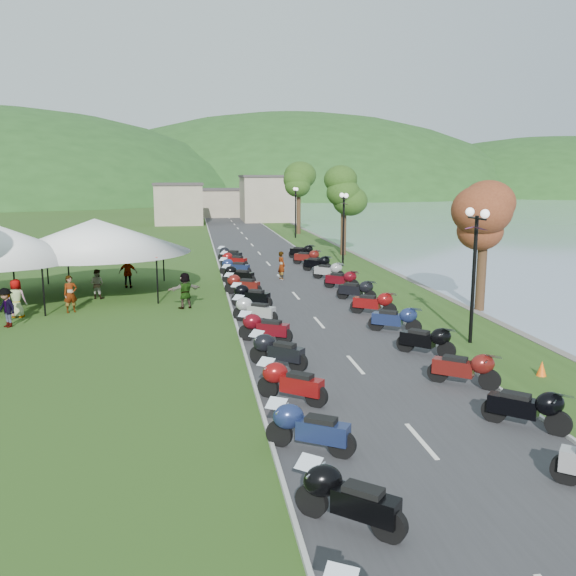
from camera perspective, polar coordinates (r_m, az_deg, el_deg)
name	(u,v)px	position (r m, az deg, el deg)	size (l,w,h in m)	color
road	(268,264)	(43.69, -1.87, 2.29)	(7.00, 120.00, 0.02)	#323234
hills_backdrop	(209,195)	(203.09, -7.41, 8.64)	(360.00, 120.00, 76.00)	#285621
far_building	(216,202)	(88.07, -6.77, 7.98)	(18.00, 16.00, 5.00)	gray
moto_row_left	(271,339)	(21.52, -1.61, -4.83)	(2.60, 49.32, 1.10)	#331411
moto_row_right	(374,303)	(27.77, 8.01, -1.43)	(2.60, 40.65, 1.10)	#331411
vendor_tent_main	(97,256)	(34.07, -17.47, 2.86)	(6.64, 6.64, 4.00)	white
tree_lakeside	(483,235)	(29.49, 17.82, 4.74)	(2.55, 2.55, 7.08)	#2F5519
pedestrian_a	(72,312)	(29.92, -19.59, -2.16)	(0.63, 0.46, 1.73)	slate
pedestrian_b	(98,298)	(32.84, -17.36, -0.94)	(0.74, 0.41, 1.52)	slate
pedestrian_c	(8,327)	(28.06, -24.74, -3.33)	(1.07, 0.44, 1.66)	slate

